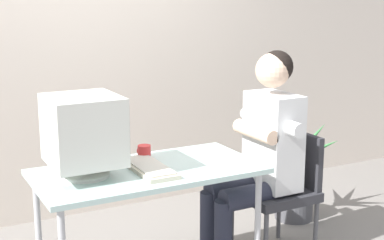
{
  "coord_description": "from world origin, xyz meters",
  "views": [
    {
      "loc": [
        -1.19,
        -2.74,
        1.68
      ],
      "look_at": [
        0.28,
        0.0,
        0.99
      ],
      "focal_mm": 52.25,
      "sensor_mm": 36.0,
      "label": 1
    }
  ],
  "objects": [
    {
      "name": "desk_mug",
      "position": [
        0.06,
        0.19,
        0.78
      ],
      "size": [
        0.08,
        0.09,
        0.08
      ],
      "color": "red",
      "rests_on": "desk"
    },
    {
      "name": "wall_back",
      "position": [
        0.3,
        1.4,
        1.5
      ],
      "size": [
        8.0,
        0.1,
        3.0
      ],
      "primitive_type": "cube",
      "color": "beige",
      "rests_on": "ground_plane"
    },
    {
      "name": "potted_plant",
      "position": [
        1.43,
        0.47,
        0.33
      ],
      "size": [
        0.56,
        0.6,
        0.77
      ],
      "color": "#4C4C51",
      "rests_on": "ground_plane"
    },
    {
      "name": "person_seated",
      "position": [
        0.79,
        0.04,
        0.75
      ],
      "size": [
        0.71,
        0.58,
        1.36
      ],
      "color": "silver",
      "rests_on": "ground_plane"
    },
    {
      "name": "keyboard",
      "position": [
        -0.01,
        -0.02,
        0.76
      ],
      "size": [
        0.18,
        0.46,
        0.03
      ],
      "color": "beige",
      "rests_on": "desk"
    },
    {
      "name": "crt_monitor",
      "position": [
        -0.35,
        0.04,
        0.99
      ],
      "size": [
        0.38,
        0.39,
        0.44
      ],
      "color": "silver",
      "rests_on": "desk"
    },
    {
      "name": "office_chair",
      "position": [
        0.96,
        0.04,
        0.48
      ],
      "size": [
        0.45,
        0.45,
        0.82
      ],
      "color": "#4C4C51",
      "rests_on": "ground_plane"
    },
    {
      "name": "desk",
      "position": [
        0.0,
        0.0,
        0.68
      ],
      "size": [
        1.25,
        0.64,
        0.74
      ],
      "color": "#B7B7BC",
      "rests_on": "ground_plane"
    }
  ]
}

